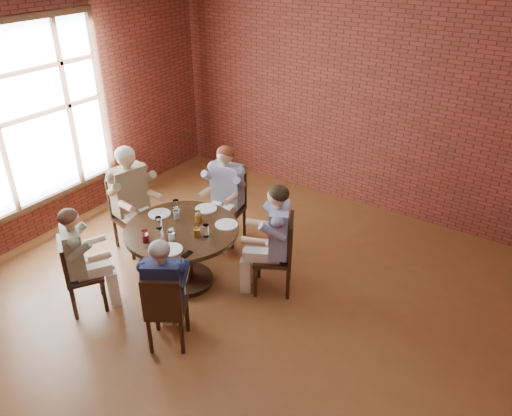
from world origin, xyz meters
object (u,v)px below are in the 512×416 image
Objects in this scene: chair_b at (229,203)px; diner_e at (165,293)px; diner_a at (273,240)px; chair_e at (165,309)px; diner_b at (225,195)px; chair_c at (131,210)px; smartphone at (187,254)px; diner_c at (133,200)px; chair_d at (76,272)px; dining_table at (183,244)px; chair_a at (281,252)px; diner_d at (81,260)px.

chair_b is 2.08m from diner_e.
chair_b is at bearing -147.71° from diner_a.
diner_b is at bearing -101.16° from chair_e.
smartphone is at bearing -99.70° from chair_c.
chair_b is at bearing -30.21° from diner_c.
diner_c is at bearing -110.02° from diner_a.
smartphone is at bearing -116.32° from chair_d.
chair_c is at bearing 167.91° from dining_table.
diner_c is (0.09, -0.02, 0.18)m from chair_c.
diner_c is (-0.82, -0.90, 0.19)m from chair_b.
diner_d reaches higher than chair_a.
diner_a is 1.52× the size of chair_e.
diner_e is (0.71, -1.95, 0.11)m from chair_b.
diner_d is (0.42, -1.15, -0.08)m from diner_c.
chair_b is 2.14m from chair_e.
diner_a is (0.91, 0.49, 0.14)m from dining_table.
diner_c is at bearing 167.91° from dining_table.
chair_d is at bearing -146.77° from chair_c.
chair_a reaches higher than chair_d.
chair_e is at bearing -142.84° from chair_d.
diner_d is (-1.58, -1.46, 0.11)m from chair_a.
dining_table is at bearing -90.00° from chair_c.
chair_a is at bearing -69.11° from diner_c.
diner_c is at bearing 157.17° from smartphone.
diner_a is 1.28m from chair_b.
chair_c is 1.95m from diner_e.
chair_a is 0.96× the size of chair_c.
chair_d is at bearing -23.96° from diner_e.
chair_a is 2.15m from diner_d.
smartphone is (1.51, -0.60, 0.23)m from chair_c.
chair_e is (0.75, -2.01, -0.02)m from chair_b.
chair_e is (1.66, -1.13, -0.04)m from chair_c.
diner_d is at bearing -29.93° from chair_e.
dining_table is at bearing -90.00° from chair_a.
chair_e is at bearing -113.15° from diner_c.
diner_a is 1.08× the size of diner_d.
chair_d reaches higher than chair_e.
diner_c is 10.78× the size of smartphone.
smartphone is (1.03, 0.63, 0.27)m from chair_d.
chair_b reaches higher than smartphone.
dining_table is at bearing -90.00° from diner_e.
diner_b is at bearing -70.35° from chair_d.
chair_d is (-0.45, -2.03, -0.18)m from diner_b.
diner_b reaches higher than diner_e.
dining_table is 0.59m from smartphone.
diner_c is at bearing -90.00° from chair_c.
diner_c is 1.60× the size of chair_e.
diner_b reaches higher than chair_c.
diner_b is 1.17m from diner_c.
diner_b is 0.94× the size of diner_c.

